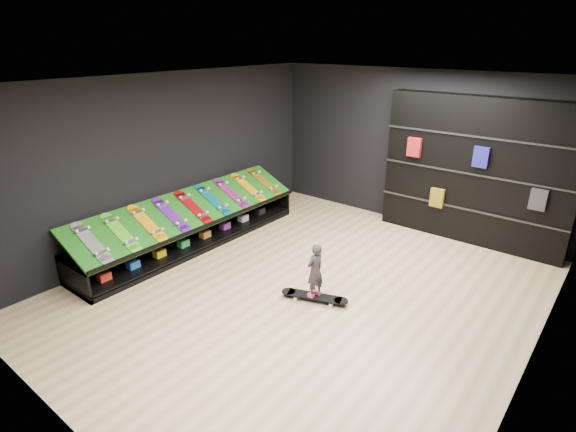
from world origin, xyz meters
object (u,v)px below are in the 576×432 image
Objects in this scene: display_rack at (193,231)px; back_shelving at (476,172)px; floor_skateboard at (314,298)px; child at (315,281)px.

back_shelving reaches higher than display_rack.
child is (0.00, 0.00, 0.29)m from floor_skateboard.
back_shelving is at bearing 54.39° from floor_skateboard.
child reaches higher than floor_skateboard.
child is at bearing -105.60° from back_shelving.
floor_skateboard is at bearing -3.64° from display_rack.
back_shelving is at bearing 41.03° from display_rack.
child reaches higher than display_rack.
display_rack is 2.85m from floor_skateboard.
floor_skateboard is (-0.98, -3.50, -1.27)m from back_shelving.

